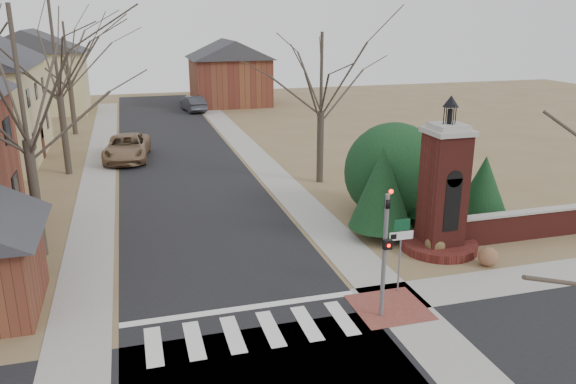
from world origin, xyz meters
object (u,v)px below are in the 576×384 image
object	(u,v)px
pickup_truck	(127,148)
distant_car	(193,104)
brick_gate_monument	(442,201)
traffic_signal_pole	(385,243)
sign_post	(401,241)

from	to	relation	value
pickup_truck	distant_car	bearing A→B (deg)	77.32
brick_gate_monument	distant_car	world-z (taller)	brick_gate_monument
brick_gate_monument	pickup_truck	world-z (taller)	brick_gate_monument
brick_gate_monument	pickup_truck	xyz separation A→B (m)	(-12.40, 19.71, -1.32)
traffic_signal_pole	distant_car	world-z (taller)	traffic_signal_pole
brick_gate_monument	sign_post	bearing A→B (deg)	-138.58
sign_post	distant_car	xyz separation A→B (m)	(-2.19, 42.08, -1.15)
brick_gate_monument	distant_car	xyz separation A→B (m)	(-5.60, 39.07, -1.37)
sign_post	distant_car	distance (m)	42.15
pickup_truck	traffic_signal_pole	bearing A→B (deg)	-65.64
distant_car	brick_gate_monument	bearing A→B (deg)	89.75
sign_post	traffic_signal_pole	bearing A→B (deg)	-132.43
traffic_signal_pole	brick_gate_monument	bearing A→B (deg)	43.24
traffic_signal_pole	sign_post	size ratio (longest dim) A/B	1.64
sign_post	brick_gate_monument	distance (m)	4.55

